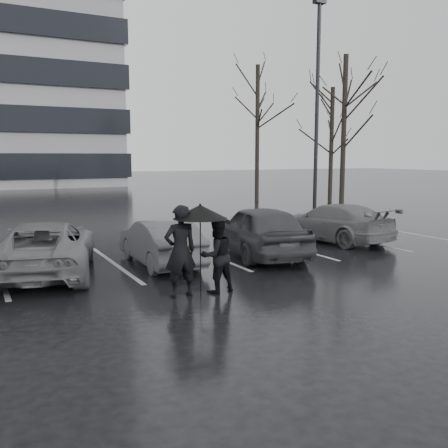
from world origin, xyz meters
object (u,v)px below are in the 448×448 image
car_west_b (45,248)px  lamp_post (317,124)px  pedestrian_left (180,251)px  car_west_a (160,242)px  pedestrian_right (216,256)px  tree_east (344,134)px  car_east (333,222)px  tree_ne (331,146)px  tree_north (257,134)px  car_main (259,230)px

car_west_b → lamp_post: 13.03m
lamp_post → pedestrian_left: bearing=-140.2°
car_west_a → car_west_b: bearing=-3.6°
car_west_b → pedestrian_left: 3.98m
pedestrian_right → tree_east: size_ratio=0.20×
car_west_b → lamp_post: size_ratio=0.51×
car_east → tree_east: 10.46m
car_west_b → tree_east: (16.00, 7.90, 3.35)m
pedestrian_right → tree_ne: (15.52, 15.25, 2.71)m
lamp_post → tree_ne: bearing=46.9°
pedestrian_left → lamp_post: size_ratio=0.21×
car_east → tree_ne: size_ratio=0.63×
pedestrian_right → tree_east: bearing=-144.9°
car_west_a → tree_ne: bearing=-140.8°
tree_ne → tree_north: tree_north is taller
car_east → lamp_post: size_ratio=0.48×
car_main → car_east: car_main is taller
pedestrian_left → tree_east: 18.06m
car_west_b → car_east: size_ratio=1.07×
car_west_b → lamp_post: (11.66, 4.58, 3.56)m
lamp_post → tree_east: size_ratio=1.15×
tree_east → pedestrian_left: bearing=-140.9°
tree_ne → tree_east: bearing=-122.0°
tree_ne → tree_north: 4.67m
car_main → car_west_a: (-2.95, 0.21, -0.14)m
pedestrian_left → lamp_post: (9.48, 7.90, 3.27)m
pedestrian_right → lamp_post: bearing=-143.3°
pedestrian_left → tree_east: (13.82, 11.21, 3.05)m
car_east → pedestrian_right: 7.47m
car_main → car_east: size_ratio=1.00×
lamp_post → tree_ne: lamp_post is taller
car_west_b → pedestrian_left: pedestrian_left is taller
lamp_post → tree_north: (3.33, 10.32, 0.04)m
car_main → tree_ne: 17.92m
tree_ne → car_main: bearing=-135.8°
tree_north → car_west_b: bearing=-135.2°
car_west_b → pedestrian_right: (2.98, -3.35, 0.13)m
car_west_a → pedestrian_right: bearing=93.6°
car_main → car_west_a: size_ratio=1.19×
pedestrian_right → lamp_post: size_ratio=0.17×
car_main → car_west_b: car_main is taller
car_west_b → car_east: 9.36m
car_west_a → car_east: (6.48, 0.81, 0.03)m
pedestrian_left → tree_north: tree_north is taller
lamp_post → tree_east: lamp_post is taller
pedestrian_left → car_west_a: bearing=-103.6°
car_west_a → car_main: bearing=177.3°
car_east → lamp_post: lamp_post is taller
car_main → tree_north: 18.23m
car_main → tree_north: tree_north is taller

